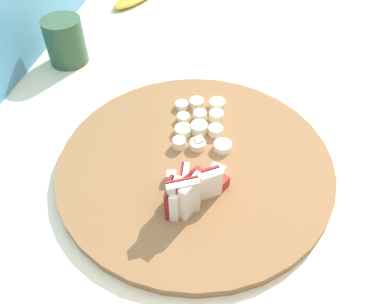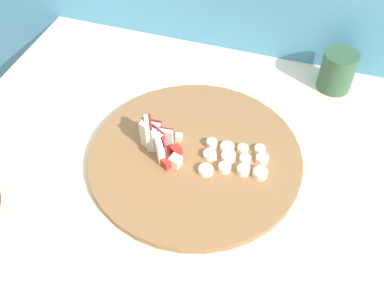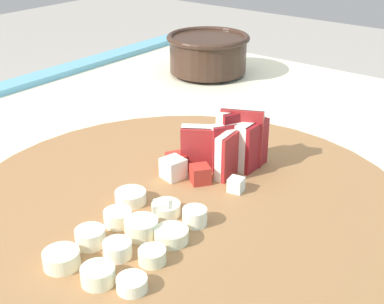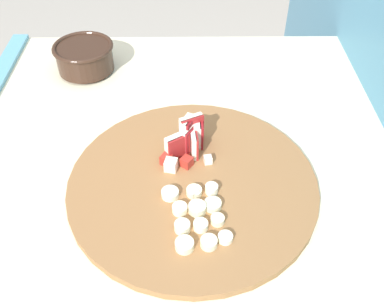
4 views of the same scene
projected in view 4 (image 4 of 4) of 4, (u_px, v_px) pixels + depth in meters
name	position (u px, v px, depth m)	size (l,w,h in m)	color
cutting_board	(193.00, 183.00, 0.77)	(0.44, 0.44, 0.01)	olive
apple_wedge_fan	(190.00, 136.00, 0.81)	(0.08, 0.07, 0.06)	#A32323
apple_dice_pile	(180.00, 165.00, 0.78)	(0.10, 0.10, 0.02)	#EFE5CC
banana_slice_rows	(197.00, 215.00, 0.71)	(0.14, 0.11, 0.02)	white
ceramic_bowl	(84.00, 56.00, 1.03)	(0.14, 0.14, 0.07)	#382319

